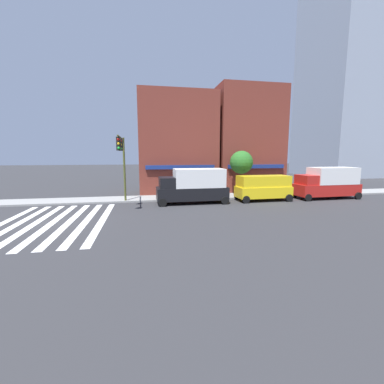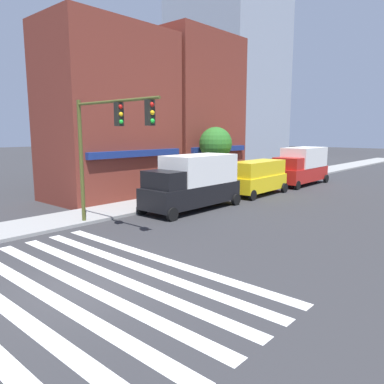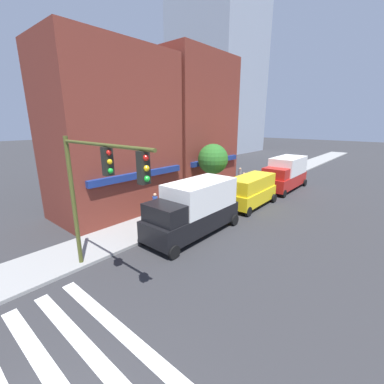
# 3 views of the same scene
# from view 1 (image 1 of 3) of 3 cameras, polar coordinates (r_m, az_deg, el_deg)

# --- Properties ---
(ground_plane) EXTENTS (200.00, 200.00, 0.00)m
(ground_plane) POSITION_cam_1_polar(r_m,az_deg,el_deg) (18.68, -28.47, -5.90)
(ground_plane) COLOR #2D2D30
(sidewalk_left) EXTENTS (120.00, 3.00, 0.15)m
(sidewalk_left) POSITION_cam_1_polar(r_m,az_deg,el_deg) (25.76, -23.51, -1.75)
(sidewalk_left) COLOR gray
(sidewalk_left) RESTS_ON ground_plane
(crosswalk_stripes) EXTENTS (6.48, 10.80, 0.01)m
(crosswalk_stripes) POSITION_cam_1_polar(r_m,az_deg,el_deg) (18.68, -28.47, -5.89)
(crosswalk_stripes) COLOR silver
(crosswalk_stripes) RESTS_ON ground_plane
(storefront_row) EXTENTS (16.25, 5.30, 11.86)m
(storefront_row) POSITION_cam_1_polar(r_m,az_deg,el_deg) (29.87, 4.62, 10.98)
(storefront_row) COLOR maroon
(storefront_row) RESTS_ON ground_plane
(tower_distant) EXTENTS (15.59, 15.37, 45.53)m
(tower_distant) POSITION_cam_1_polar(r_m,az_deg,el_deg) (65.21, 32.03, 23.57)
(tower_distant) COLOR #939EAD
(tower_distant) RESTS_ON ground_plane
(traffic_signal) EXTENTS (0.32, 5.42, 5.75)m
(traffic_signal) POSITION_cam_1_polar(r_m,az_deg,el_deg) (21.69, -15.27, 7.88)
(traffic_signal) COLOR #474C1E
(traffic_signal) RESTS_ON ground_plane
(box_truck_black) EXTENTS (6.22, 2.42, 3.04)m
(box_truck_black) POSITION_cam_1_polar(r_m,az_deg,el_deg) (22.55, 0.22, 1.48)
(box_truck_black) COLOR black
(box_truck_black) RESTS_ON ground_plane
(van_yellow) EXTENTS (5.06, 2.22, 2.34)m
(van_yellow) POSITION_cam_1_polar(r_m,az_deg,el_deg) (24.74, 15.56, 1.08)
(van_yellow) COLOR yellow
(van_yellow) RESTS_ON ground_plane
(box_truck_red) EXTENTS (6.24, 2.42, 3.04)m
(box_truck_red) POSITION_cam_1_polar(r_m,az_deg,el_deg) (28.33, 27.85, 1.91)
(box_truck_red) COLOR #B21E19
(box_truck_red) RESTS_ON ground_plane
(pedestrian_red_jacket) EXTENTS (0.32, 0.32, 1.77)m
(pedestrian_red_jacket) POSITION_cam_1_polar(r_m,az_deg,el_deg) (28.04, 18.74, 1.32)
(pedestrian_red_jacket) COLOR #23232D
(pedestrian_red_jacket) RESTS_ON sidewalk_left
(pedestrian_blue_shirt) EXTENTS (0.32, 0.32, 1.77)m
(pedestrian_blue_shirt) POSITION_cam_1_polar(r_m,az_deg,el_deg) (25.60, -1.55, 1.13)
(pedestrian_blue_shirt) COLOR #23232D
(pedestrian_blue_shirt) RESTS_ON sidewalk_left
(pedestrian_grey_coat) EXTENTS (0.32, 0.32, 1.77)m
(pedestrian_grey_coat) POSITION_cam_1_polar(r_m,az_deg,el_deg) (30.33, 20.51, 1.73)
(pedestrian_grey_coat) COLOR #23232D
(pedestrian_grey_coat) RESTS_ON sidewalk_left
(street_tree) EXTENTS (2.34, 2.34, 4.51)m
(street_tree) POSITION_cam_1_polar(r_m,az_deg,el_deg) (26.67, 10.92, 6.44)
(street_tree) COLOR brown
(street_tree) RESTS_ON sidewalk_left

